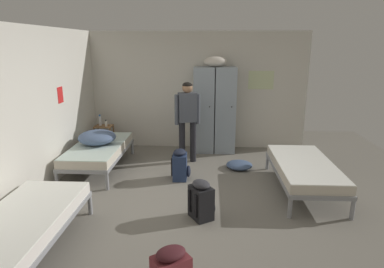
{
  "coord_description": "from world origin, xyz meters",
  "views": [
    {
      "loc": [
        0.25,
        -4.77,
        2.32
      ],
      "look_at": [
        0.0,
        0.26,
        0.95
      ],
      "focal_mm": 31.13,
      "sensor_mm": 36.0,
      "label": 1
    }
  ],
  "objects_px": {
    "bed_right": "(304,168)",
    "person_traveler": "(187,115)",
    "bedding_heap": "(97,137)",
    "clothes_pile_denim": "(239,165)",
    "shelf_unit": "(104,135)",
    "lotion_bottle": "(106,123)",
    "backpack_black": "(202,200)",
    "locker_bank": "(215,108)",
    "bed_left_front": "(23,223)",
    "bed_left_rear": "(99,150)",
    "water_bottle": "(100,121)",
    "backpack_navy": "(180,165)"
  },
  "relations": [
    {
      "from": "locker_bank",
      "to": "shelf_unit",
      "type": "bearing_deg",
      "value": -177.58
    },
    {
      "from": "bed_left_front",
      "to": "person_traveler",
      "type": "height_order",
      "value": "person_traveler"
    },
    {
      "from": "locker_bank",
      "to": "lotion_bottle",
      "type": "relative_size",
      "value": 14.29
    },
    {
      "from": "bed_right",
      "to": "person_traveler",
      "type": "distance_m",
      "value": 2.41
    },
    {
      "from": "bedding_heap",
      "to": "water_bottle",
      "type": "relative_size",
      "value": 2.85
    },
    {
      "from": "bed_left_front",
      "to": "clothes_pile_denim",
      "type": "xyz_separation_m",
      "value": [
        2.67,
        2.81,
        -0.31
      ]
    },
    {
      "from": "bed_left_front",
      "to": "water_bottle",
      "type": "relative_size",
      "value": 7.79
    },
    {
      "from": "bed_left_front",
      "to": "person_traveler",
      "type": "bearing_deg",
      "value": 62.31
    },
    {
      "from": "bed_left_rear",
      "to": "bed_right",
      "type": "relative_size",
      "value": 1.0
    },
    {
      "from": "shelf_unit",
      "to": "bedding_heap",
      "type": "xyz_separation_m",
      "value": [
        0.22,
        -1.1,
        0.27
      ]
    },
    {
      "from": "backpack_navy",
      "to": "shelf_unit",
      "type": "bearing_deg",
      "value": 139.66
    },
    {
      "from": "bed_left_front",
      "to": "water_bottle",
      "type": "distance_m",
      "value": 3.84
    },
    {
      "from": "shelf_unit",
      "to": "lotion_bottle",
      "type": "relative_size",
      "value": 3.93
    },
    {
      "from": "locker_bank",
      "to": "bedding_heap",
      "type": "bearing_deg",
      "value": -151.48
    },
    {
      "from": "person_traveler",
      "to": "backpack_black",
      "type": "relative_size",
      "value": 2.93
    },
    {
      "from": "water_bottle",
      "to": "clothes_pile_denim",
      "type": "height_order",
      "value": "water_bottle"
    },
    {
      "from": "clothes_pile_denim",
      "to": "person_traveler",
      "type": "bearing_deg",
      "value": 161.93
    },
    {
      "from": "backpack_navy",
      "to": "clothes_pile_denim",
      "type": "height_order",
      "value": "backpack_navy"
    },
    {
      "from": "bedding_heap",
      "to": "clothes_pile_denim",
      "type": "relative_size",
      "value": 1.4
    },
    {
      "from": "water_bottle",
      "to": "backpack_navy",
      "type": "relative_size",
      "value": 0.44
    },
    {
      "from": "locker_bank",
      "to": "clothes_pile_denim",
      "type": "xyz_separation_m",
      "value": [
        0.47,
        -1.08,
        -0.9
      ]
    },
    {
      "from": "backpack_black",
      "to": "person_traveler",
      "type": "bearing_deg",
      "value": 98.47
    },
    {
      "from": "lotion_bottle",
      "to": "clothes_pile_denim",
      "type": "bearing_deg",
      "value": -18.27
    },
    {
      "from": "bed_left_rear",
      "to": "lotion_bottle",
      "type": "bearing_deg",
      "value": 99.21
    },
    {
      "from": "bed_left_rear",
      "to": "water_bottle",
      "type": "height_order",
      "value": "water_bottle"
    },
    {
      "from": "bed_left_rear",
      "to": "person_traveler",
      "type": "bearing_deg",
      "value": 16.92
    },
    {
      "from": "bed_left_rear",
      "to": "backpack_black",
      "type": "relative_size",
      "value": 3.45
    },
    {
      "from": "locker_bank",
      "to": "bed_right",
      "type": "xyz_separation_m",
      "value": [
        1.42,
        -2.02,
        -0.59
      ]
    },
    {
      "from": "backpack_black",
      "to": "shelf_unit",
      "type": "bearing_deg",
      "value": 127.64
    },
    {
      "from": "locker_bank",
      "to": "bedding_heap",
      "type": "distance_m",
      "value": 2.55
    },
    {
      "from": "shelf_unit",
      "to": "water_bottle",
      "type": "height_order",
      "value": "water_bottle"
    },
    {
      "from": "locker_bank",
      "to": "bed_left_rear",
      "type": "relative_size",
      "value": 1.09
    },
    {
      "from": "bedding_heap",
      "to": "clothes_pile_denim",
      "type": "xyz_separation_m",
      "value": [
        2.7,
        0.12,
        -0.55
      ]
    },
    {
      "from": "locker_bank",
      "to": "water_bottle",
      "type": "xyz_separation_m",
      "value": [
        -2.52,
        -0.08,
        -0.29
      ]
    },
    {
      "from": "lotion_bottle",
      "to": "shelf_unit",
      "type": "bearing_deg",
      "value": 150.26
    },
    {
      "from": "bed_left_rear",
      "to": "person_traveler",
      "type": "relative_size",
      "value": 1.18
    },
    {
      "from": "bed_right",
      "to": "clothes_pile_denim",
      "type": "xyz_separation_m",
      "value": [
        -0.95,
        0.94,
        -0.31
      ]
    },
    {
      "from": "backpack_black",
      "to": "bedding_heap",
      "type": "bearing_deg",
      "value": 138.27
    },
    {
      "from": "shelf_unit",
      "to": "clothes_pile_denim",
      "type": "bearing_deg",
      "value": -18.56
    },
    {
      "from": "bed_left_front",
      "to": "backpack_black",
      "type": "distance_m",
      "value": 2.18
    },
    {
      "from": "bed_left_front",
      "to": "person_traveler",
      "type": "distance_m",
      "value": 3.6
    },
    {
      "from": "shelf_unit",
      "to": "bed_right",
      "type": "height_order",
      "value": "shelf_unit"
    },
    {
      "from": "locker_bank",
      "to": "bed_left_rear",
      "type": "height_order",
      "value": "locker_bank"
    },
    {
      "from": "bed_left_front",
      "to": "backpack_black",
      "type": "xyz_separation_m",
      "value": [
        1.99,
        0.9,
        -0.12
      ]
    },
    {
      "from": "shelf_unit",
      "to": "bed_left_front",
      "type": "bearing_deg",
      "value": -86.23
    },
    {
      "from": "shelf_unit",
      "to": "person_traveler",
      "type": "distance_m",
      "value": 2.1
    },
    {
      "from": "locker_bank",
      "to": "bed_left_front",
      "type": "xyz_separation_m",
      "value": [
        -2.19,
        -3.9,
        -0.59
      ]
    },
    {
      "from": "bedding_heap",
      "to": "backpack_navy",
      "type": "xyz_separation_m",
      "value": [
        1.61,
        -0.45,
        -0.36
      ]
    },
    {
      "from": "bed_left_front",
      "to": "bedding_heap",
      "type": "relative_size",
      "value": 2.73
    },
    {
      "from": "backpack_navy",
      "to": "locker_bank",
      "type": "bearing_deg",
      "value": 69.81
    }
  ]
}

